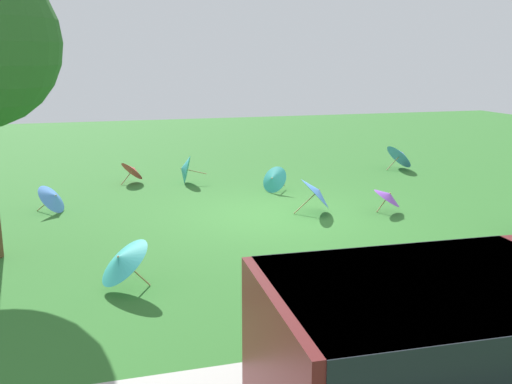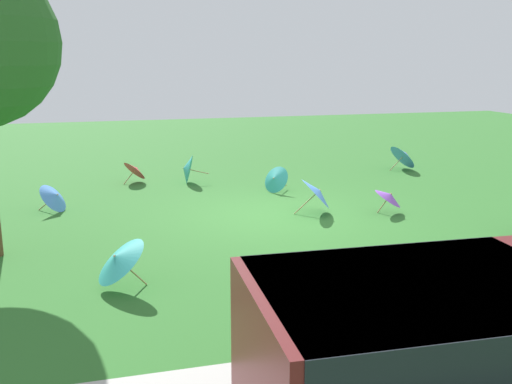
% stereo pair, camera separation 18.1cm
% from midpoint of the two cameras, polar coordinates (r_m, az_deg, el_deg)
% --- Properties ---
extents(ground, '(40.00, 40.00, 0.00)m').
position_cam_midpoint_polar(ground, '(12.40, 2.26, -2.30)').
color(ground, '#2D6B28').
extents(van_dark, '(4.66, 2.25, 1.53)m').
position_cam_midpoint_polar(van_dark, '(5.56, 23.45, -13.42)').
color(van_dark, '#591919').
rests_on(van_dark, ground).
extents(parasol_teal_0, '(0.90, 0.99, 0.80)m').
position_cam_midpoint_polar(parasol_teal_0, '(8.59, -12.74, -6.40)').
color(parasol_teal_0, tan).
rests_on(parasol_teal_0, ground).
extents(parasol_teal_1, '(0.83, 0.82, 0.78)m').
position_cam_midpoint_polar(parasol_teal_1, '(15.53, -6.47, 2.26)').
color(parasol_teal_1, tan).
rests_on(parasol_teal_1, ground).
extents(parasol_purple_0, '(0.82, 0.83, 0.60)m').
position_cam_midpoint_polar(parasol_purple_0, '(12.81, 13.29, -0.42)').
color(parasol_purple_0, tan).
rests_on(parasol_purple_0, ground).
extents(parasol_blue_1, '(0.91, 0.98, 0.84)m').
position_cam_midpoint_polar(parasol_blue_1, '(12.51, 6.45, -0.02)').
color(parasol_blue_1, tan).
rests_on(parasol_blue_1, ground).
extents(parasol_blue_2, '(0.80, 0.88, 0.66)m').
position_cam_midpoint_polar(parasol_blue_2, '(13.35, -18.65, -0.43)').
color(parasol_blue_2, tan).
rests_on(parasol_blue_2, ground).
extents(parasol_red_0, '(0.79, 0.85, 0.64)m').
position_cam_midpoint_polar(parasol_red_0, '(15.83, -11.36, 2.18)').
color(parasol_red_0, tan).
rests_on(parasol_red_0, ground).
extents(parasol_blue_3, '(0.90, 0.97, 0.83)m').
position_cam_midpoint_polar(parasol_blue_3, '(17.92, 14.56, 3.51)').
color(parasol_blue_3, tan).
rests_on(parasol_blue_3, ground).
extents(parasol_teal_2, '(0.75, 0.82, 0.67)m').
position_cam_midpoint_polar(parasol_teal_2, '(14.46, 2.23, 1.29)').
color(parasol_teal_2, tan).
rests_on(parasol_teal_2, ground).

